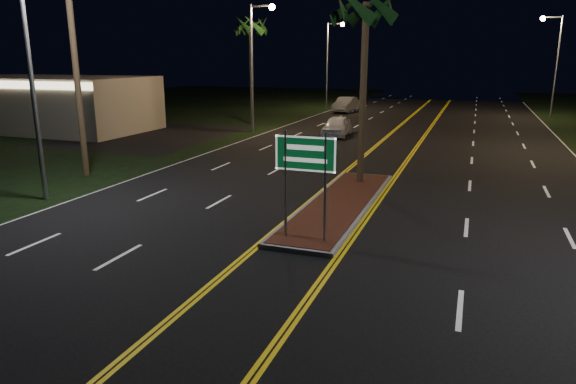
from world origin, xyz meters
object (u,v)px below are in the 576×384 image
at_px(palm_left_far, 251,27).
at_px(car_far, 346,103).
at_px(highway_sign, 305,164).
at_px(median_island, 340,204).
at_px(streetlight_right_far, 553,54).
at_px(car_near, 337,124).
at_px(commercial_building, 50,103).
at_px(streetlight_left_near, 36,49).
at_px(streetlight_left_mid, 257,54).
at_px(streetlight_left_far, 331,55).
at_px(palm_median, 366,8).

bearing_deg(palm_left_far, car_far, 69.67).
xyz_separation_m(highway_sign, palm_left_far, (-12.80, 25.20, 5.34)).
relative_size(median_island, highway_sign, 3.20).
height_order(median_island, streetlight_right_far, streetlight_right_far).
bearing_deg(car_near, median_island, -78.48).
bearing_deg(palm_left_far, commercial_building, -148.75).
relative_size(streetlight_left_near, palm_left_far, 1.02).
bearing_deg(streetlight_left_mid, streetlight_right_far, 40.30).
bearing_deg(streetlight_left_mid, streetlight_left_far, 90.00).
relative_size(streetlight_left_near, streetlight_left_far, 1.00).
relative_size(palm_median, car_near, 1.70).
height_order(streetlight_left_mid, palm_median, streetlight_left_mid).
xyz_separation_m(streetlight_left_mid, streetlight_right_far, (21.23, 18.00, 0.00)).
xyz_separation_m(palm_left_far, car_near, (8.15, -3.74, -6.93)).
relative_size(commercial_building, streetlight_left_mid, 1.67).
relative_size(median_island, streetlight_left_mid, 1.14).
bearing_deg(streetlight_left_mid, palm_left_far, 118.67).
xyz_separation_m(highway_sign, palm_median, (0.00, 7.70, 4.87)).
height_order(palm_median, car_near, palm_median).
xyz_separation_m(streetlight_left_far, streetlight_right_far, (21.23, -2.00, 0.00)).
height_order(highway_sign, car_far, highway_sign).
relative_size(median_island, commercial_building, 0.68).
height_order(highway_sign, car_near, highway_sign).
xyz_separation_m(streetlight_left_near, car_far, (2.57, 36.83, -4.79)).
xyz_separation_m(palm_median, palm_left_far, (-12.80, 17.50, 0.47)).
xyz_separation_m(streetlight_left_mid, car_far, (2.57, 16.83, -4.79)).
relative_size(streetlight_right_far, car_near, 1.84).
distance_m(streetlight_left_mid, streetlight_left_far, 20.00).
height_order(highway_sign, streetlight_right_far, streetlight_right_far).
bearing_deg(streetlight_right_far, palm_left_far, -149.12).
xyz_separation_m(streetlight_left_far, car_far, (2.57, -3.17, -4.79)).
relative_size(median_island, streetlight_left_near, 1.14).
relative_size(highway_sign, car_far, 0.61).
relative_size(palm_median, palm_left_far, 0.94).
bearing_deg(car_far, highway_sign, -73.55).
bearing_deg(highway_sign, streetlight_left_mid, 116.59).
height_order(car_near, car_far, car_far).
bearing_deg(streetlight_right_far, highway_sign, -105.15).
bearing_deg(streetlight_left_mid, median_island, -58.02).
bearing_deg(streetlight_left_far, highway_sign, -75.56).
distance_m(commercial_building, streetlight_right_far, 42.88).
xyz_separation_m(highway_sign, streetlight_left_near, (-10.61, 1.20, 3.25)).
xyz_separation_m(highway_sign, car_near, (-4.65, 21.46, -1.59)).
height_order(streetlight_left_mid, car_far, streetlight_left_mid).
xyz_separation_m(median_island, palm_median, (0.00, 3.50, 7.19)).
relative_size(streetlight_right_far, car_far, 1.72).
bearing_deg(streetlight_left_far, streetlight_left_mid, -90.00).
bearing_deg(palm_median, highway_sign, -90.00).
bearing_deg(streetlight_left_far, median_island, -74.00).
distance_m(streetlight_left_mid, palm_median, 17.25).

